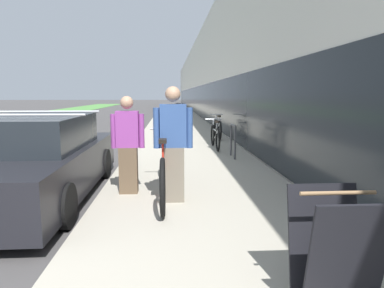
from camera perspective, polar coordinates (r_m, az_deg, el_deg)
The scene contains 11 objects.
sidewalk_slab at distance 24.18m, azimuth -2.56°, elevation 4.32°, with size 3.32×70.00×0.14m.
storefront_facade at distance 32.95m, azimuth 9.02°, elevation 10.54°, with size 10.01×70.00×6.20m.
lawn_strip at distance 30.14m, azimuth -24.67°, elevation 4.25°, with size 4.33×70.00×0.03m.
tandem_bicycle at distance 5.48m, azimuth -4.71°, elevation -4.12°, with size 0.52×2.85×0.98m.
person_rider at distance 5.05m, azimuth -3.15°, elevation -0.07°, with size 0.58×0.23×1.70m.
person_bystander at distance 5.56m, azimuth -10.63°, elevation -0.16°, with size 0.53×0.21×1.56m.
bike_rack_hoop at distance 8.70m, azimuth 6.85°, elevation 1.11°, with size 0.05×0.60×0.84m.
cruiser_bike_nearest at distance 10.14m, azimuth 3.89°, elevation 1.30°, with size 0.52×1.79×0.85m.
cruiser_bike_middle at distance 12.47m, azimuth 4.31°, elevation 2.62°, with size 0.52×1.68×0.87m.
sandwich_board_sign at distance 2.84m, azimuth 22.65°, elevation -15.94°, with size 0.56×0.56×0.90m.
parked_sedan_curbside at distance 6.22m, azimuth -24.60°, elevation -2.57°, with size 1.92×4.57×1.44m.
Camera 1 is at (4.66, -3.12, 1.72)m, focal length 32.00 mm.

